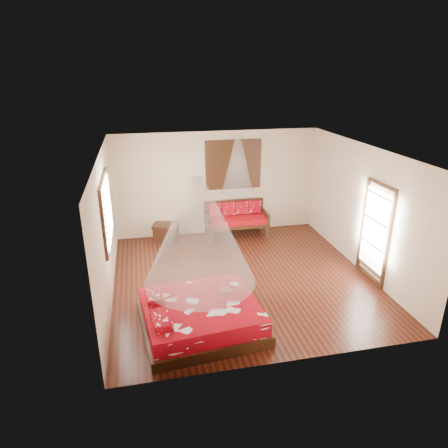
{
  "coord_description": "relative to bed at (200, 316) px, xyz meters",
  "views": [
    {
      "loc": [
        -2.01,
        -7.49,
        4.31
      ],
      "look_at": [
        -0.31,
        0.4,
        1.15
      ],
      "focal_mm": 32.0,
      "sensor_mm": 36.0,
      "label": 1
    }
  ],
  "objects": [
    {
      "name": "glazed_door",
      "position": [
        3.89,
        1.0,
        0.82
      ],
      "size": [
        0.08,
        1.02,
        2.16
      ],
      "color": "black",
      "rests_on": "floor"
    },
    {
      "name": "mosquito_net_main",
      "position": [
        0.02,
        0.0,
        1.6
      ],
      "size": [
        1.87,
        1.87,
        1.8
      ],
      "primitive_type": "cone",
      "color": "white",
      "rests_on": "ceiling"
    },
    {
      "name": "window_left",
      "position": [
        -1.54,
        1.8,
        1.45
      ],
      "size": [
        0.1,
        1.74,
        1.34
      ],
      "color": "black",
      "rests_on": "wall_left"
    },
    {
      "name": "bed",
      "position": [
        0.0,
        0.0,
        0.0
      ],
      "size": [
        2.21,
        2.03,
        0.64
      ],
      "rotation": [
        0.0,
        0.0,
        0.1
      ],
      "color": "black",
      "rests_on": "floor"
    },
    {
      "name": "room",
      "position": [
        1.17,
        1.6,
        1.15
      ],
      "size": [
        5.54,
        5.54,
        2.84
      ],
      "color": "black",
      "rests_on": "ground"
    },
    {
      "name": "mosquito_net_daybed",
      "position": [
        1.61,
        3.85,
        1.75
      ],
      "size": [
        0.83,
        0.83,
        1.5
      ],
      "primitive_type": "cone",
      "color": "white",
      "rests_on": "ceiling"
    },
    {
      "name": "shutter_panel",
      "position": [
        1.61,
        4.32,
        1.65
      ],
      "size": [
        1.52,
        0.06,
        1.32
      ],
      "color": "black",
      "rests_on": "wall_back"
    },
    {
      "name": "storage_chest",
      "position": [
        -0.29,
        4.05,
        -0.02
      ],
      "size": [
        0.76,
        0.64,
        0.46
      ],
      "rotation": [
        0.0,
        0.0,
        -0.27
      ],
      "color": "black",
      "rests_on": "floor"
    },
    {
      "name": "wine_tray",
      "position": [
        0.53,
        0.33,
        0.3
      ],
      "size": [
        0.23,
        0.23,
        0.19
      ],
      "rotation": [
        0.0,
        0.0,
        0.32
      ],
      "color": "brown",
      "rests_on": "bed"
    },
    {
      "name": "daybed",
      "position": [
        1.61,
        3.98,
        0.27
      ],
      "size": [
        1.67,
        0.74,
        0.94
      ],
      "color": "black",
      "rests_on": "floor"
    }
  ]
}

